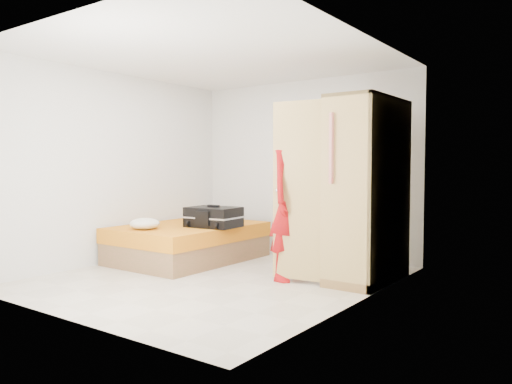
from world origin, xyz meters
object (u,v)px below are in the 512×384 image
Objects in this scene: bed at (189,242)px; round_cushion at (145,224)px; person at (291,198)px; suitcase at (213,217)px; wardrobe at (362,195)px.

round_cushion is (-0.12, -0.69, 0.32)m from bed.
person is 1.40m from suitcase.
suitcase reaches higher than round_cushion.
wardrobe reaches higher than person.
bed is at bearing 178.99° from suitcase.
wardrobe is 5.37× the size of round_cushion.
person is at bearing 15.72° from round_cushion.
round_cushion is (-0.56, -0.72, -0.06)m from suitcase.
suitcase is (-1.35, 0.18, -0.32)m from person.
round_cushion is at bearing -132.77° from suitcase.
bed is at bearing 79.90° from round_cushion.
wardrobe reaches higher than round_cushion.
round_cushion is (-2.62, -0.93, -0.42)m from wardrobe.
person reaches higher than suitcase.
bed is 0.96× the size of wardrobe.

